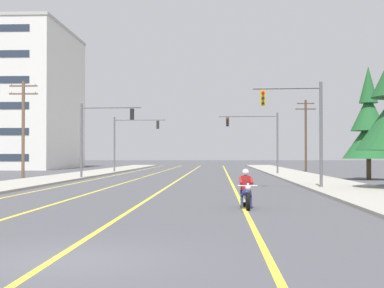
{
  "coord_description": "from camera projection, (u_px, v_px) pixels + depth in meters",
  "views": [
    {
      "loc": [
        2.9,
        -10.91,
        1.99
      ],
      "look_at": [
        1.58,
        18.94,
        2.54
      ],
      "focal_mm": 54.66,
      "sensor_mm": 36.0,
      "label": 1
    }
  ],
  "objects": [
    {
      "name": "ground_plane",
      "position": [
        64.0,
        260.0,
        10.99
      ],
      "size": [
        400.0,
        400.0,
        0.0
      ],
      "primitive_type": "plane",
      "color": "#47474C"
    },
    {
      "name": "lane_stripe_center",
      "position": [
        185.0,
        175.0,
        55.95
      ],
      "size": [
        0.16,
        100.0,
        0.01
      ],
      "primitive_type": "cube",
      "color": "yellow",
      "rests_on": "ground"
    },
    {
      "name": "lane_stripe_left",
      "position": [
        149.0,
        175.0,
        56.11
      ],
      "size": [
        0.16,
        100.0,
        0.01
      ],
      "primitive_type": "cube",
      "color": "yellow",
      "rests_on": "ground"
    },
    {
      "name": "lane_stripe_right",
      "position": [
        228.0,
        175.0,
        55.77
      ],
      "size": [
        0.16,
        100.0,
        0.01
      ],
      "primitive_type": "cube",
      "color": "yellow",
      "rests_on": "ground"
    },
    {
      "name": "lane_stripe_far_left",
      "position": [
        115.0,
        175.0,
        56.25
      ],
      "size": [
        0.16,
        100.0,
        0.01
      ],
      "primitive_type": "cube",
      "color": "yellow",
      "rests_on": "ground"
    },
    {
      "name": "sidewalk_kerb_right",
      "position": [
        302.0,
        177.0,
        50.5
      ],
      "size": [
        4.4,
        110.0,
        0.14
      ],
      "primitive_type": "cube",
      "color": "#9E998E",
      "rests_on": "ground"
    },
    {
      "name": "sidewalk_kerb_left",
      "position": [
        69.0,
        176.0,
        51.4
      ],
      "size": [
        4.4,
        110.0,
        0.14
      ],
      "primitive_type": "cube",
      "color": "#9E998E",
      "rests_on": "ground"
    },
    {
      "name": "motorcycle_with_rider",
      "position": [
        246.0,
        193.0,
        21.61
      ],
      "size": [
        0.7,
        2.19,
        1.46
      ],
      "color": "black",
      "rests_on": "ground"
    },
    {
      "name": "traffic_signal_near_right",
      "position": [
        302.0,
        119.0,
        33.77
      ],
      "size": [
        4.0,
        0.41,
        6.2
      ],
      "color": "#56565B",
      "rests_on": "ground"
    },
    {
      "name": "traffic_signal_near_left",
      "position": [
        99.0,
        129.0,
        47.9
      ],
      "size": [
        5.06,
        0.48,
        6.2
      ],
      "color": "#56565B",
      "rests_on": "ground"
    },
    {
      "name": "traffic_signal_mid_right",
      "position": [
        260.0,
        133.0,
        58.41
      ],
      "size": [
        5.94,
        0.52,
        6.2
      ],
      "color": "#56565B",
      "rests_on": "ground"
    },
    {
      "name": "traffic_signal_mid_left",
      "position": [
        130.0,
        135.0,
        64.66
      ],
      "size": [
        5.77,
        0.37,
        6.2
      ],
      "color": "#56565B",
      "rests_on": "ground"
    },
    {
      "name": "utility_pole_left_near",
      "position": [
        23.0,
        125.0,
        48.14
      ],
      "size": [
        2.4,
        0.26,
        8.07
      ],
      "color": "brown",
      "rests_on": "ground"
    },
    {
      "name": "utility_pole_right_far",
      "position": [
        306.0,
        133.0,
        67.99
      ],
      "size": [
        2.37,
        0.26,
        8.37
      ],
      "color": "#4C3828",
      "rests_on": "ground"
    },
    {
      "name": "conifer_tree_right_verge_far",
      "position": [
        369.0,
        128.0,
        46.4
      ],
      "size": [
        4.11,
        4.11,
        9.05
      ],
      "color": "#4C3828",
      "rests_on": "ground"
    }
  ]
}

